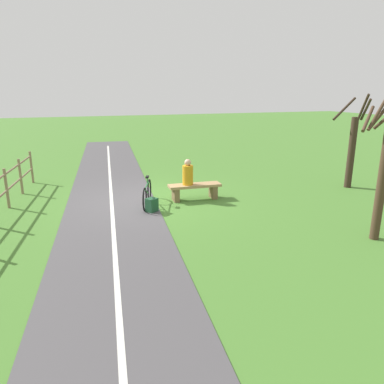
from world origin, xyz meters
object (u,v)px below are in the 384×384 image
at_px(person_seated, 188,174).
at_px(backpack, 152,205).
at_px(bicycle, 147,194).
at_px(tree_mid_field, 381,174).
at_px(tree_far_left, 352,147).
at_px(bench, 195,189).

bearing_deg(person_seated, backpack, 33.18).
height_order(bicycle, tree_mid_field, tree_mid_field).
bearing_deg(bicycle, tree_far_left, 107.97).
distance_m(bench, bicycle, 1.51).
relative_size(person_seated, bicycle, 0.49).
distance_m(bench, tree_mid_field, 5.20).
bearing_deg(bench, person_seated, 0.00).
distance_m(bicycle, backpack, 0.66).
bearing_deg(person_seated, bench, -180.00).
xyz_separation_m(bench, tree_mid_field, (-2.79, 4.23, 1.17)).
relative_size(backpack, tree_mid_field, 0.12).
relative_size(bicycle, backpack, 4.08).
bearing_deg(tree_mid_field, bench, -56.62).
height_order(tree_mid_field, tree_far_left, tree_mid_field).
distance_m(person_seated, bicycle, 1.38).
xyz_separation_m(backpack, tree_far_left, (-7.08, -0.37, 1.21)).
xyz_separation_m(bench, backpack, (1.53, 0.74, -0.14)).
distance_m(bench, tree_far_left, 5.66).
bearing_deg(person_seated, bicycle, 8.51).
distance_m(bicycle, tree_far_left, 7.14).
relative_size(person_seated, tree_mid_field, 0.24).
xyz_separation_m(person_seated, tree_far_left, (-5.76, 0.38, 0.57)).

